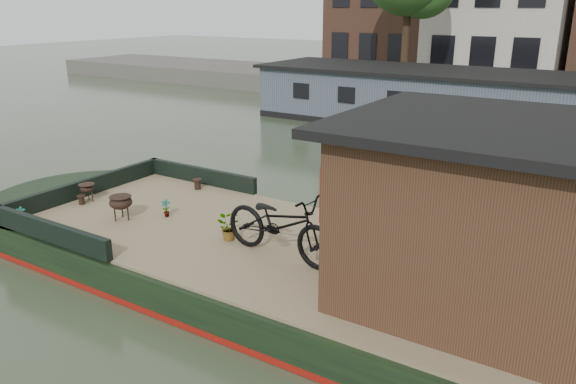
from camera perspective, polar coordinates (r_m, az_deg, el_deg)
The scene contains 17 objects.
ground at distance 9.07m, azimuth 5.24°, elevation -10.73°, with size 120.00×120.00×0.00m, color #2C3A25.
houseboat_hull at distance 9.55m, azimuth -1.87°, elevation -7.23°, with size 14.01×4.02×0.60m.
houseboat_deck at distance 8.78m, azimuth 5.36°, elevation -7.16°, with size 11.80×3.80×0.05m, color olive.
bow_bulwark at distance 11.72m, azimuth -17.16°, elevation -0.21°, with size 3.00×4.00×0.35m.
cabin at distance 7.65m, azimuth 20.35°, elevation -2.09°, with size 4.00×3.50×2.42m.
bicycle at distance 8.66m, azimuth -0.74°, elevation -3.29°, with size 0.73×2.10×1.10m, color black.
potted_plant_a at distance 10.69m, azimuth -12.30°, elevation -1.62°, with size 0.18×0.12×0.34m, color maroon.
potted_plant_c at distance 9.47m, azimuth -6.16°, elevation -3.70°, with size 0.38×0.33×0.42m, color #A85430.
potted_plant_d at distance 9.36m, azimuth 9.15°, elevation -3.58°, with size 0.32×0.32×0.57m, color brown.
potted_plant_e at distance 11.22m, azimuth -25.48°, elevation -2.16°, with size 0.17×0.11×0.32m, color brown.
brazier_front at distance 10.75m, azimuth -16.58°, elevation -1.55°, with size 0.42×0.42×0.45m, color black, non-canonical shape.
brazier_rear at distance 11.98m, azimuth -19.70°, elevation -0.06°, with size 0.34×0.34×0.36m, color black, non-canonical shape.
bollard_port at distance 12.19m, azimuth -9.18°, elevation 0.80°, with size 0.20×0.20×0.23m, color black.
bollard_stbd at distance 11.85m, azimuth -20.24°, elevation -0.75°, with size 0.17×0.17×0.19m, color black.
dinghy at distance 20.81m, azimuth 8.07°, elevation 6.88°, with size 2.08×2.92×0.60m, color black.
far_houseboat at distance 21.66m, azimuth 22.89°, elevation 7.87°, with size 20.40×4.40×2.11m.
quay at distance 28.09m, azimuth 25.24°, elevation 8.61°, with size 60.00×6.00×0.90m, color #47443F.
Camera 1 is at (3.56, -7.09, 4.41)m, focal length 35.00 mm.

